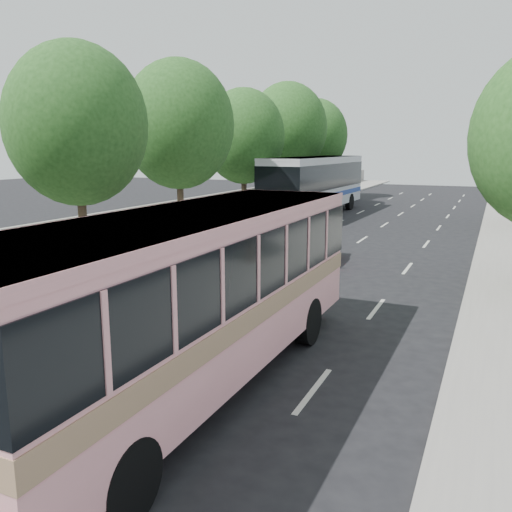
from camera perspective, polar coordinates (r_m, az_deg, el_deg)
The scene contains 14 objects.
ground at distance 14.39m, azimuth -7.64°, elevation -7.82°, with size 120.00×120.00×0.00m, color black.
sidewalk_left at distance 35.53m, azimuth -2.49°, elevation 3.88°, with size 4.00×90.00×0.15m, color #9E998E.
low_wall at distance 36.27m, azimuth -5.06°, elevation 5.31°, with size 0.30×90.00×1.50m, color #9E998E.
tree_left_b at distance 23.47m, azimuth -18.34°, elevation 13.53°, with size 5.70×5.70×8.88m.
tree_left_c at distance 30.03m, azimuth -8.11°, elevation 13.97°, with size 6.00×6.00×9.35m.
tree_left_d at distance 37.00m, azimuth -1.23°, elevation 12.81°, with size 5.52×5.52×8.60m.
tree_left_e at distance 44.36m, azimuth 3.41°, elevation 13.59°, with size 6.30×6.30×9.82m.
tree_left_f at distance 51.97m, azimuth 6.38°, elevation 12.74°, with size 5.88×5.88×9.16m.
pink_bus at distance 10.43m, azimuth -6.69°, elevation -2.68°, with size 2.87×11.04×3.52m.
pink_taxi at distance 21.92m, azimuth 5.26°, elevation 1.19°, with size 2.00×4.97×1.69m, color #FF1699.
white_pickup at distance 27.37m, azimuth -0.63°, elevation 3.06°, with size 2.10×5.16×1.50m, color white.
tour_coach_front at distance 38.46m, azimuth 6.26°, elevation 7.93°, with size 3.34×13.62×4.05m.
tour_coach_rear at distance 46.82m, azimuth 7.23°, elevation 7.94°, with size 3.14×11.06×3.27m.
taxi_roof_sign at distance 21.77m, azimuth 5.30°, elevation 3.61°, with size 0.55×0.18×0.18m, color silver.
Camera 1 is at (7.20, -11.54, 4.71)m, focal length 38.00 mm.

